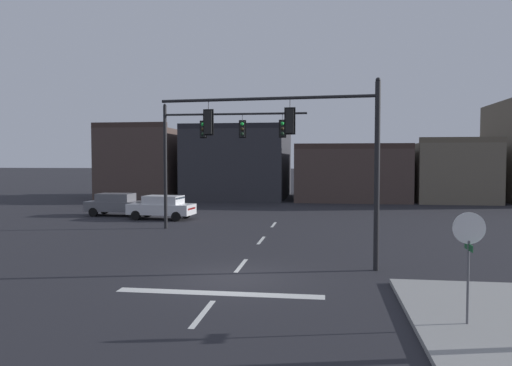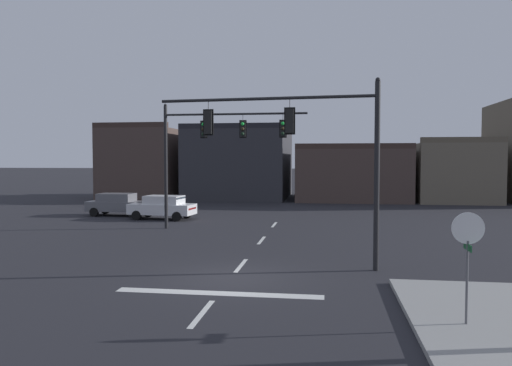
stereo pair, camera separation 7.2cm
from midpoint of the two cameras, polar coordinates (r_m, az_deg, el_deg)
The scene contains 9 objects.
ground_plane at distance 17.40m, azimuth -2.97°, elevation -10.83°, with size 400.00×400.00×0.00m, color #232328.
stop_bar_paint at distance 15.50m, azimuth -4.41°, elevation -12.51°, with size 6.40×0.50×0.01m, color silver.
lane_centreline at distance 19.32m, azimuth -1.82°, elevation -9.44°, with size 0.16×26.40×0.01m.
signal_mast_near_side at distance 18.69m, azimuth 6.12°, elevation 4.81°, with size 8.41×0.84×7.03m.
signal_mast_far_side at distance 28.88m, azimuth -5.47°, elevation 4.71°, with size 8.38×0.36×7.32m.
stop_sign at distance 12.88m, azimuth 23.09°, elevation -6.13°, with size 0.76×0.64×2.83m.
car_lot_nearside at distance 37.24m, azimuth -15.71°, elevation -2.32°, with size 4.50×2.03×1.61m.
car_lot_middle at distance 34.30m, azimuth -10.82°, elevation -2.69°, with size 4.59×2.28×1.61m.
building_row at distance 51.74m, azimuth 12.00°, elevation 2.21°, with size 48.95×12.50×10.18m.
Camera 1 is at (3.19, -16.61, 4.08)m, focal length 34.84 mm.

